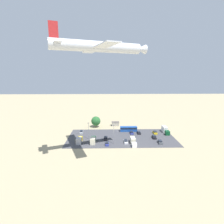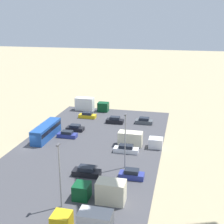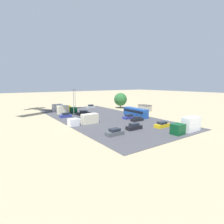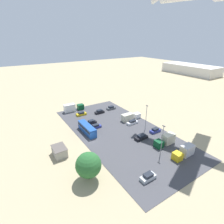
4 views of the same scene
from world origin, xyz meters
TOP-DOWN VIEW (x-y plane):
  - ground_plane at (0.00, 0.00)m, footprint 400.00×400.00m
  - parking_lot_surface at (0.00, 11.56)m, footprint 59.57×28.85m
  - shed_building at (2.33, -11.32)m, footprint 5.15×3.65m
  - bus at (-5.35, 1.16)m, footprint 10.41×2.60m
  - parked_car_0 at (-1.85, 19.30)m, footprint 1.74×4.79m
  - parked_car_1 at (23.46, 3.72)m, footprint 1.80×4.11m
  - parked_car_2 at (-18.22, 13.42)m, footprint 1.84×4.26m
  - parked_car_3 at (-20.75, 5.56)m, footprint 1.96×4.41m
  - parked_car_4 at (-19.45, 20.46)m, footprint 1.95×4.21m
  - parked_car_5 at (-11.02, 5.65)m, footprint 1.93×4.02m
  - parked_car_6 at (8.68, 14.66)m, footprint 1.95×4.59m
  - parked_car_7 at (7.89, 22.04)m, footprint 1.77×4.06m
  - parked_car_8 at (-6.75, 5.38)m, footprint 1.85×4.23m
  - parked_truck_0 at (15.25, 19.13)m, footprint 2.48×7.47m
  - parked_truck_1 at (22.40, 18.92)m, footprint 2.39×7.47m
  - parked_truck_2 at (-27.34, 4.23)m, footprint 2.37×9.31m
  - parked_truck_3 at (-5.44, 20.94)m, footprint 2.33×8.94m
  - tree_near_shed at (15.54, -8.21)m, footprint 6.20×6.20m
  - light_pole_lot_centre at (17.95, 13.98)m, footprint 0.90×0.28m
  - light_pole_lot_edge at (4.52, 20.28)m, footprint 0.90×0.28m
  - horizon_office_block at (-54.81, 132.50)m, footprint 50.70×21.72m

SIDE VIEW (x-z plane):
  - ground_plane at x=0.00m, z-range 0.00..0.00m
  - parking_lot_surface at x=0.00m, z-range 0.00..0.08m
  - parked_car_5 at x=-11.02m, z-range -0.04..1.37m
  - parked_car_8 at x=-6.75m, z-range -0.04..1.39m
  - parked_car_3 at x=-20.75m, z-range -0.05..1.46m
  - parked_car_0 at x=-1.85m, z-range -0.05..1.49m
  - parked_car_4 at x=-19.45m, z-range -0.05..1.52m
  - parked_car_7 at x=7.89m, z-range -0.05..1.53m
  - parked_car_6 at x=8.68m, z-range -0.06..1.59m
  - parked_car_2 at x=-18.22m, z-range -0.06..1.60m
  - parked_car_1 at x=23.46m, z-range -0.06..1.60m
  - shed_building at x=2.33m, z-range 0.01..2.71m
  - parked_truck_3 at x=-5.44m, z-range -0.04..2.80m
  - parked_truck_1 at x=22.40m, z-range -0.05..3.05m
  - parked_truck_0 at x=15.25m, z-range -0.06..3.18m
  - parked_truck_2 at x=-27.34m, z-range -0.07..3.47m
  - bus at x=-5.35m, z-range 0.20..3.24m
  - horizon_office_block at x=-54.81m, z-range 0.00..8.27m
  - tree_near_shed at x=15.54m, z-range 0.56..7.90m
  - light_pole_lot_centre at x=17.95m, z-range 0.52..9.86m
  - light_pole_lot_edge at x=4.52m, z-range 0.52..10.26m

